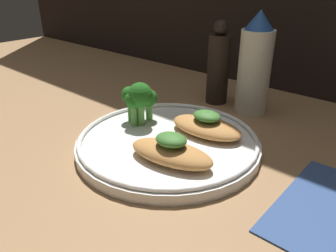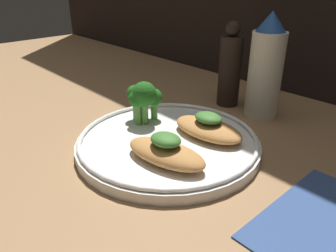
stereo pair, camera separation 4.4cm
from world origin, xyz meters
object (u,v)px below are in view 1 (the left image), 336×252
pepper_grinder (218,67)px  broccoli_bunch (139,98)px  sauce_bottle (255,66)px  plate (168,142)px

pepper_grinder → broccoli_bunch: bearing=-95.7°
broccoli_bunch → pepper_grinder: size_ratio=0.44×
sauce_bottle → pepper_grinder: size_ratio=1.15×
broccoli_bunch → sauce_bottle: 20.23cm
sauce_bottle → broccoli_bunch: bearing=-116.0°
broccoli_bunch → pepper_grinder: 18.17cm
plate → sauce_bottle: 20.57cm
plate → sauce_bottle: (2.13, 19.19, 7.08)cm
broccoli_bunch → sauce_bottle: size_ratio=0.38×
plate → pepper_grinder: pepper_grinder is taller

